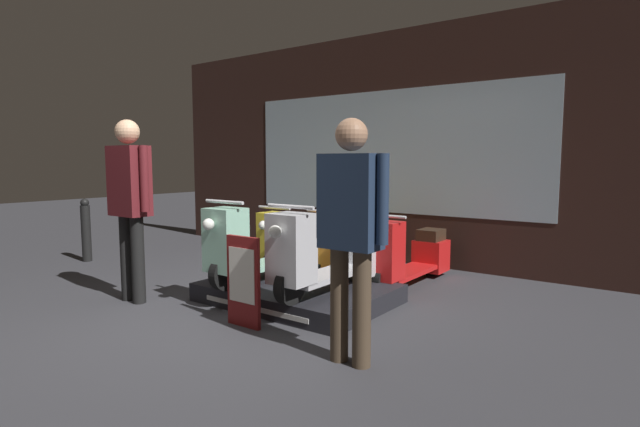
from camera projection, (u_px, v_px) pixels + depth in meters
ground_plane at (206, 318)px, 4.54m from camera, size 30.00×30.00×0.00m
shop_wall_back at (387, 148)px, 7.03m from camera, size 8.25×0.09×3.20m
display_platform at (298, 293)px, 5.07m from camera, size 1.82×1.29×0.18m
scooter_display_left at (266, 246)px, 5.25m from camera, size 0.50×1.64×0.87m
scooter_display_right at (330, 255)px, 4.77m from camera, size 0.50×1.64×0.87m
scooter_backrow_0 at (304, 243)px, 6.60m from camera, size 0.50×1.64×0.87m
scooter_backrow_1 at (352, 249)px, 6.15m from camera, size 0.50×1.64×0.87m
scooter_backrow_2 at (409, 256)px, 5.70m from camera, size 0.50×1.64×0.87m
person_left_browsing at (130, 195)px, 4.97m from camera, size 0.59×0.24×1.83m
person_right_browsing at (351, 222)px, 3.42m from camera, size 0.57×0.23×1.71m
price_sign_board at (243, 281)px, 4.27m from camera, size 0.36×0.04×0.79m
street_bollard at (86, 230)px, 7.07m from camera, size 0.13×0.13×0.90m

